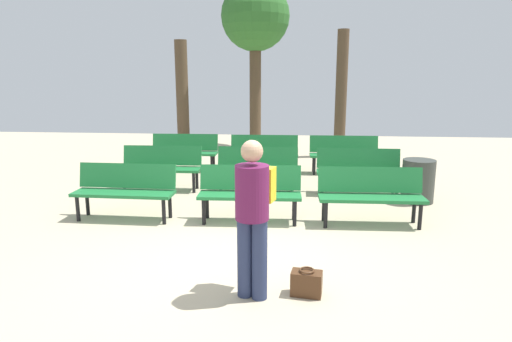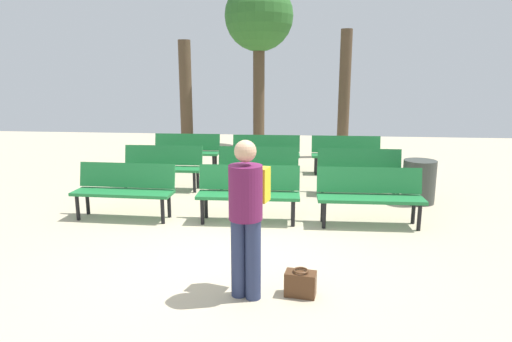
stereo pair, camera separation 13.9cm
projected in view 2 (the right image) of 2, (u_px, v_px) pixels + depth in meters
name	position (u px, v px, depth m)	size (l,w,h in m)	color
ground_plane	(232.00, 261.00, 5.48)	(24.00, 24.00, 0.00)	#BCAD8E
bench_r0_c0	(125.00, 187.00, 7.08)	(1.61, 0.51, 0.87)	#1E7238
bench_r0_c1	(249.00, 190.00, 6.92)	(1.62, 0.54, 0.87)	#1E7238
bench_r0_c2	(370.00, 193.00, 6.74)	(1.61, 0.53, 0.87)	#1E7238
bench_r1_c0	(162.00, 165.00, 8.89)	(1.61, 0.52, 0.87)	#1E7238
bench_r1_c1	(258.00, 166.00, 8.72)	(1.60, 0.48, 0.87)	#1E7238
bench_r1_c2	(359.00, 169.00, 8.50)	(1.60, 0.50, 0.87)	#1E7238
bench_r2_c0	(186.00, 150.00, 10.70)	(1.61, 0.53, 0.87)	#1E7238
bench_r2_c1	(266.00, 151.00, 10.47)	(1.61, 0.52, 0.87)	#1E7238
bench_r2_c2	(346.00, 152.00, 10.32)	(1.61, 0.51, 0.87)	#1E7238
tree_0	(344.00, 94.00, 12.28)	(0.32, 0.32, 3.50)	#4C3A28
tree_1	(259.00, 20.00, 13.59)	(2.12, 2.12, 5.12)	#4C3A28
tree_2	(186.00, 95.00, 13.71)	(0.38, 0.38, 3.33)	#4C3A28
visitor_with_backpack	(247.00, 210.00, 4.43)	(0.44, 0.58, 1.65)	navy
handbag	(300.00, 283.00, 4.60)	(0.34, 0.22, 0.29)	#4C2D19
trash_bin	(419.00, 182.00, 7.95)	(0.58, 0.58, 0.78)	#383D38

